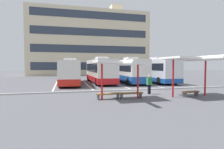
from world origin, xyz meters
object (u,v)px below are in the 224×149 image
bench_2 (191,93)px  waiting_passenger_0 (149,83)px  bench_1 (131,94)px  waiting_shelter_0 (121,64)px  coach_bus_3 (153,71)px  bench_0 (108,95)px  coach_bus_2 (128,71)px  waiting_shelter_1 (192,60)px  coach_bus_1 (100,71)px  coach_bus_0 (71,72)px

bench_2 → waiting_passenger_0: waiting_passenger_0 is taller
bench_1 → waiting_shelter_0: bearing=-159.4°
coach_bus_3 → waiting_passenger_0: coach_bus_3 is taller
bench_1 → bench_2: bearing=-5.7°
bench_0 → bench_2: bearing=-4.9°
bench_0 → waiting_passenger_0: waiting_passenger_0 is taller
bench_0 → waiting_shelter_0: bearing=-25.3°
coach_bus_2 → bench_1: (-4.14, -12.79, -1.36)m
waiting_shelter_1 → coach_bus_3: bearing=76.1°
coach_bus_2 → waiting_shelter_0: (-5.04, -13.13, 0.97)m
bench_2 → waiting_passenger_0: (-2.66, 2.10, 0.65)m
waiting_shelter_0 → bench_0: 2.53m
bench_2 → coach_bus_3: bearing=75.9°
coach_bus_2 → waiting_passenger_0: (-1.83, -11.18, -0.72)m
coach_bus_2 → bench_0: (-5.94, -12.70, -1.36)m
coach_bus_2 → bench_1: 13.51m
coach_bus_3 → bench_1: size_ratio=5.96×
bench_1 → bench_2: size_ratio=1.18×
waiting_shelter_0 → bench_2: bearing=-1.5°
waiting_shelter_0 → coach_bus_3: bearing=54.6°
bench_0 → coach_bus_1: bearing=82.0°
waiting_shelter_1 → coach_bus_0: bearing=124.0°
waiting_passenger_0 → bench_0: bearing=-159.7°
coach_bus_0 → coach_bus_3: bearing=-1.7°
coach_bus_2 → bench_0: coach_bus_2 is taller
coach_bus_2 → waiting_passenger_0: bearing=-99.3°
bench_2 → bench_0: bearing=175.1°
bench_2 → coach_bus_2: bearing=93.5°
coach_bus_0 → waiting_passenger_0: 12.95m
bench_0 → bench_1: (1.80, -0.09, -0.00)m
waiting_shelter_0 → coach_bus_2: bearing=69.0°
coach_bus_1 → waiting_passenger_0: coach_bus_1 is taller
waiting_passenger_0 → coach_bus_1: bearing=100.7°
coach_bus_0 → coach_bus_2: 8.26m
bench_1 → waiting_passenger_0: 2.88m
coach_bus_1 → waiting_passenger_0: (2.24, -11.83, -0.76)m
waiting_shelter_0 → bench_1: 2.52m
waiting_shelter_0 → waiting_passenger_0: waiting_shelter_0 is taller
waiting_passenger_0 → bench_1: bearing=-145.1°
bench_1 → waiting_shelter_1: bearing=-7.0°
coach_bus_1 → bench_0: coach_bus_1 is taller
coach_bus_1 → coach_bus_3: (8.14, -0.97, 0.02)m
bench_1 → waiting_passenger_0: size_ratio=1.09×
coach_bus_1 → coach_bus_2: (4.07, -0.65, -0.04)m
coach_bus_3 → bench_0: coach_bus_3 is taller
coach_bus_0 → waiting_shelter_0: (3.22, -13.17, 1.07)m
coach_bus_0 → coach_bus_1: 4.23m
bench_2 → waiting_shelter_1: bearing=-90.0°
coach_bus_2 → bench_1: coach_bus_2 is taller
coach_bus_1 → bench_0: bearing=-98.0°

